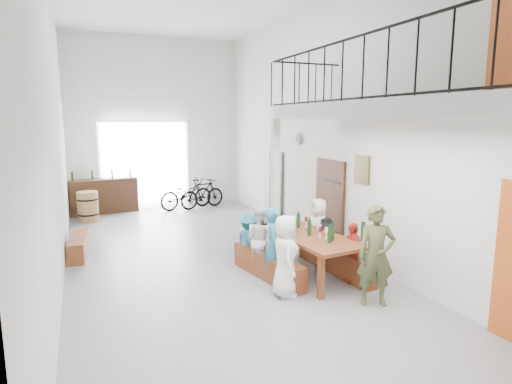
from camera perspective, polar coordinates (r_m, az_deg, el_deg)
name	(u,v)px	position (r m, az deg, el deg)	size (l,w,h in m)	color
floor	(209,259)	(9.05, -6.30, -8.87)	(12.00, 12.00, 0.00)	slate
room_walls	(206,84)	(8.62, -6.74, 14.16)	(12.00, 12.00, 12.00)	silver
gateway_portal	(145,166)	(14.41, -14.55, 3.43)	(2.80, 0.08, 2.80)	white
right_wall_decor	(376,181)	(8.22, 15.71, 1.45)	(0.07, 8.28, 5.07)	#A84213
balcony	(394,112)	(6.72, 17.95, 10.07)	(1.52, 5.62, 4.00)	silver
tasting_table	(306,238)	(8.00, 6.62, -6.07)	(1.24, 2.54, 0.79)	brown
bench_inner	(268,266)	(7.91, 1.60, -9.84)	(0.31, 1.94, 0.45)	brown
bench_wall	(335,259)	(8.35, 10.45, -8.80)	(0.28, 2.13, 0.49)	brown
tableware	(313,227)	(7.91, 7.54, -4.59)	(0.37, 1.53, 0.35)	black
side_bench	(78,246)	(9.94, -22.61, -6.61)	(0.33, 1.50, 0.42)	brown
oak_barrel	(88,207)	(13.08, -21.50, -1.82)	(0.58, 0.58, 0.86)	olive
serving_counter	(103,196)	(14.12, -19.67, -0.49)	(2.02, 0.56, 1.07)	#3C1E10
counter_bottles	(102,174)	(14.02, -19.82, 2.23)	(1.76, 0.37, 0.28)	black
guest_left_a	(286,256)	(7.03, 3.96, -8.48)	(0.66, 0.43, 1.35)	white
guest_left_b	(274,245)	(7.64, 2.36, -7.04)	(0.49, 0.32, 1.34)	#276A83
guest_left_c	(261,240)	(8.01, 0.69, -6.37)	(0.63, 0.49, 1.30)	white
guest_left_d	(248,240)	(8.45, -1.06, -6.45)	(0.68, 0.39, 1.05)	#276A83
guest_right_a	(352,252)	(7.82, 12.70, -7.85)	(0.63, 0.26, 1.08)	#A8281C
guest_right_b	(326,243)	(8.40, 9.30, -6.75)	(0.95, 0.30, 1.02)	black
guest_right_c	(318,230)	(8.85, 8.28, -4.98)	(0.63, 0.41, 1.29)	white
host_standing	(376,256)	(6.90, 15.72, -8.15)	(0.58, 0.38, 1.58)	#414828
potted_plant	(294,228)	(10.66, 5.11, -4.82)	(0.39, 0.34, 0.43)	#1F4B1A
bicycle_near	(186,194)	(14.09, -9.28, -0.24)	(0.65, 1.88, 0.99)	black
bicycle_far	(202,194)	(14.10, -7.18, -0.20)	(0.46, 1.63, 0.98)	black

